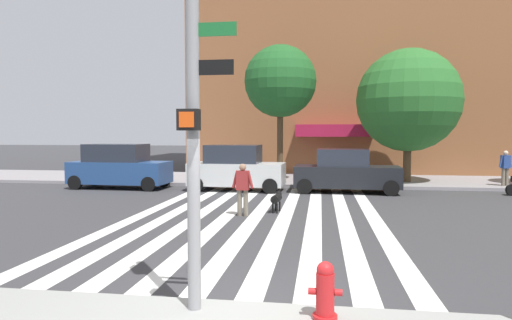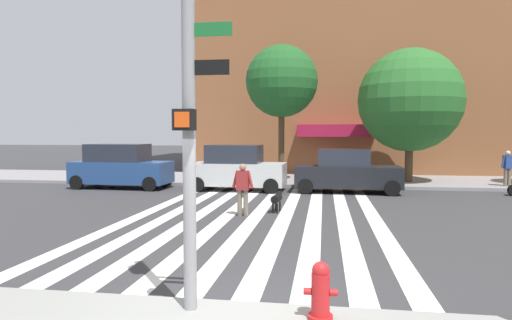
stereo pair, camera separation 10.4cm
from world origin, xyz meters
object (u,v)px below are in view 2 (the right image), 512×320
Objects in this scene: dog_on_leash at (277,198)px; street_tree_middle at (410,100)px; traffic_light_pole at (188,62)px; parked_car_near_curb at (121,167)px; pedestrian_bystander at (508,166)px; street_tree_nearest at (282,82)px; parked_car_behind_first at (237,169)px; parked_car_third_in_line at (347,172)px; fire_hydrant at (321,291)px; pedestrian_dog_walker at (243,187)px.

street_tree_middle is at bearing 56.73° from dog_on_leash.
traffic_light_pole is 16.13m from parked_car_near_curb.
traffic_light_pole is 5.58× the size of dog_on_leash.
dog_on_leash is at bearing -142.71° from pedestrian_bystander.
street_tree_middle is at bearing 164.03° from pedestrian_bystander.
pedestrian_bystander is (10.18, 16.20, -2.44)m from traffic_light_pole.
street_tree_nearest reaches higher than pedestrian_bystander.
parked_car_behind_first is 4.88m from parked_car_third_in_line.
traffic_light_pole is 3.49m from fire_hydrant.
traffic_light_pole reaches higher than parked_car_third_in_line.
dog_on_leash is (0.97, 0.89, -0.48)m from pedestrian_dog_walker.
fire_hydrant is at bearing -1.36° from traffic_light_pole.
street_tree_middle is at bearing 76.35° from fire_hydrant.
dog_on_leash is (0.28, 8.67, -3.08)m from traffic_light_pole.
parked_car_near_curb is 10.48m from parked_car_third_in_line.
parked_car_behind_first is at bearing 105.43° from fire_hydrant.
street_tree_middle is at bearing 14.11° from parked_car_near_curb.
parked_car_behind_first is at bearing -0.00° from parked_car_near_curb.
fire_hydrant is at bearing -55.93° from parked_car_near_curb.
parked_car_behind_first is at bearing -120.31° from street_tree_nearest.
traffic_light_pole is 1.27× the size of parked_car_third_in_line.
street_tree_nearest is at bearing -175.62° from street_tree_middle.
parked_car_near_curb is 2.80× the size of pedestrian_dog_walker.
pedestrian_bystander is at bearing 57.86° from traffic_light_pole.
dog_on_leash is at bearing -65.84° from parked_car_behind_first.
traffic_light_pole is at bearing -84.93° from pedestrian_dog_walker.
parked_car_third_in_line reaches higher than pedestrian_dog_walker.
pedestrian_dog_walker is (1.40, -6.18, -0.06)m from parked_car_behind_first.
street_tree_nearest reaches higher than fire_hydrant.
dog_on_leash is (-1.49, 8.71, -0.08)m from fire_hydrant.
pedestrian_bystander is (17.87, 2.25, 0.07)m from parked_car_near_curb.
traffic_light_pole is at bearing 178.64° from fire_hydrant.
pedestrian_dog_walker is 1.00× the size of pedestrian_bystander.
fire_hydrant reaches higher than dog_on_leash.
fire_hydrant is 0.11× the size of street_tree_middle.
fire_hydrant is 0.17× the size of parked_car_near_curb.
street_tree_nearest reaches higher than dog_on_leash.
parked_car_third_in_line is at bearing 60.58° from pedestrian_dog_walker.
street_tree_nearest is (-2.13, 16.95, 4.69)m from fire_hydrant.
street_tree_nearest is 4.21× the size of pedestrian_bystander.
parked_car_near_curb is 2.80× the size of pedestrian_bystander.
parked_car_third_in_line is (1.02, 14.00, 0.37)m from fire_hydrant.
pedestrian_dog_walker is (-3.49, -6.18, 0.03)m from parked_car_third_in_line.
street_tree_middle is (13.70, 3.44, 3.22)m from parked_car_near_curb.
parked_car_behind_first is at bearing 180.00° from parked_car_third_in_line.
pedestrian_dog_walker is (-0.33, -9.14, -4.28)m from street_tree_nearest.
parked_car_near_curb is at bearing 180.00° from parked_car_third_in_line.
parked_car_third_in_line is at bearing -0.00° from parked_car_near_curb.
parked_car_near_curb is (-9.46, 14.00, 0.49)m from fire_hydrant.
parked_car_third_in_line is 7.72m from pedestrian_bystander.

